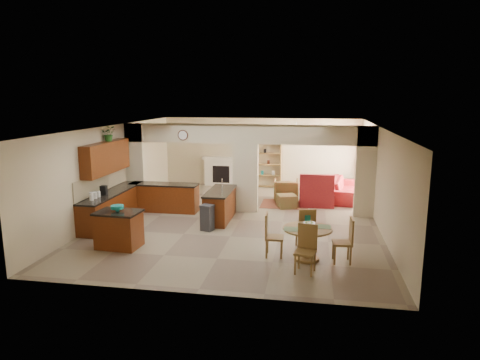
% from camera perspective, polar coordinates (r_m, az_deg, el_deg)
% --- Properties ---
extents(floor, '(10.00, 10.00, 0.00)m').
position_cam_1_polar(floor, '(12.98, 0.04, -5.31)').
color(floor, gray).
rests_on(floor, ground).
extents(ceiling, '(10.00, 10.00, 0.00)m').
position_cam_1_polar(ceiling, '(12.48, 0.04, 7.11)').
color(ceiling, white).
rests_on(ceiling, wall_back).
extents(wall_back, '(8.00, 0.00, 8.00)m').
position_cam_1_polar(wall_back, '(17.55, 2.76, 3.67)').
color(wall_back, beige).
rests_on(wall_back, floor).
extents(wall_front, '(8.00, 0.00, 8.00)m').
position_cam_1_polar(wall_front, '(7.90, -6.04, -5.67)').
color(wall_front, beige).
rests_on(wall_front, floor).
extents(wall_left, '(0.00, 10.00, 10.00)m').
position_cam_1_polar(wall_left, '(13.89, -16.47, 1.24)').
color(wall_left, beige).
rests_on(wall_left, floor).
extents(wall_right, '(0.00, 10.00, 10.00)m').
position_cam_1_polar(wall_right, '(12.64, 18.23, 0.19)').
color(wall_right, beige).
rests_on(wall_right, floor).
extents(partition_left_pier, '(0.60, 0.25, 2.80)m').
position_cam_1_polar(partition_left_pier, '(14.66, -13.71, 1.88)').
color(partition_left_pier, beige).
rests_on(partition_left_pier, floor).
extents(partition_center_pier, '(0.80, 0.25, 2.20)m').
position_cam_1_polar(partition_center_pier, '(13.68, 0.74, 0.28)').
color(partition_center_pier, beige).
rests_on(partition_center_pier, floor).
extents(partition_right_pier, '(0.60, 0.25, 2.80)m').
position_cam_1_polar(partition_right_pier, '(13.57, 16.37, 1.02)').
color(partition_right_pier, beige).
rests_on(partition_right_pier, floor).
extents(partition_header, '(8.00, 0.25, 0.60)m').
position_cam_1_polar(partition_header, '(13.49, 0.75, 6.13)').
color(partition_header, beige).
rests_on(partition_header, partition_center_pier).
extents(kitchen_counter, '(2.52, 3.29, 1.48)m').
position_cam_1_polar(kitchen_counter, '(13.55, -13.89, -2.91)').
color(kitchen_counter, '#421907').
rests_on(kitchen_counter, floor).
extents(upper_cabinets, '(0.35, 2.40, 0.90)m').
position_cam_1_polar(upper_cabinets, '(13.02, -17.41, 2.87)').
color(upper_cabinets, '#421907').
rests_on(upper_cabinets, wall_left).
extents(peninsula, '(0.70, 1.85, 0.91)m').
position_cam_1_polar(peninsula, '(12.87, -2.69, -3.37)').
color(peninsula, '#421907').
rests_on(peninsula, floor).
extents(wall_clock, '(0.34, 0.03, 0.34)m').
position_cam_1_polar(wall_clock, '(13.80, -7.62, 5.94)').
color(wall_clock, '#4B2619').
rests_on(wall_clock, partition_header).
extents(rug, '(1.60, 1.30, 0.01)m').
position_cam_1_polar(rug, '(14.87, 5.97, -3.22)').
color(rug, brown).
rests_on(rug, floor).
extents(fireplace, '(1.60, 0.35, 1.20)m').
position_cam_1_polar(fireplace, '(17.77, -2.45, 1.20)').
color(fireplace, white).
rests_on(fireplace, floor).
extents(shelving_unit, '(1.00, 0.32, 1.80)m').
position_cam_1_polar(shelving_unit, '(17.41, 3.82, 1.94)').
color(shelving_unit, olive).
rests_on(shelving_unit, floor).
extents(window_a, '(0.02, 0.90, 1.90)m').
position_cam_1_polar(window_a, '(14.91, 16.80, 1.10)').
color(window_a, white).
rests_on(window_a, wall_right).
extents(window_b, '(0.02, 0.90, 1.90)m').
position_cam_1_polar(window_b, '(16.57, 16.09, 2.11)').
color(window_b, white).
rests_on(window_b, wall_right).
extents(glazed_door, '(0.02, 0.70, 2.10)m').
position_cam_1_polar(glazed_door, '(15.76, 16.40, 1.09)').
color(glazed_door, white).
rests_on(glazed_door, wall_right).
extents(drape_a_left, '(0.10, 0.28, 2.30)m').
position_cam_1_polar(drape_a_left, '(14.32, 16.92, 0.69)').
color(drape_a_left, '#401D19').
rests_on(drape_a_left, wall_right).
extents(drape_a_right, '(0.10, 0.28, 2.30)m').
position_cam_1_polar(drape_a_right, '(15.49, 16.38, 1.48)').
color(drape_a_right, '#401D19').
rests_on(drape_a_right, wall_right).
extents(drape_b_left, '(0.10, 0.28, 2.30)m').
position_cam_1_polar(drape_b_left, '(15.98, 16.18, 1.78)').
color(drape_b_left, '#401D19').
rests_on(drape_b_left, wall_right).
extents(drape_b_right, '(0.10, 0.28, 2.30)m').
position_cam_1_polar(drape_b_right, '(17.16, 15.75, 2.42)').
color(drape_b_right, '#401D19').
rests_on(drape_b_right, wall_right).
extents(ceiling_fan, '(1.00, 1.00, 0.10)m').
position_cam_1_polar(ceiling_fan, '(15.33, 7.51, 6.87)').
color(ceiling_fan, white).
rests_on(ceiling_fan, ceiling).
extents(kitchen_island, '(1.10, 0.82, 0.91)m').
position_cam_1_polar(kitchen_island, '(10.98, -15.84, -6.33)').
color(kitchen_island, '#421907').
rests_on(kitchen_island, floor).
extents(teal_bowl, '(0.31, 0.31, 0.15)m').
position_cam_1_polar(teal_bowl, '(10.86, -16.04, -3.64)').
color(teal_bowl, '#138682').
rests_on(teal_bowl, kitchen_island).
extents(trash_can, '(0.38, 0.35, 0.67)m').
position_cam_1_polar(trash_can, '(11.92, -4.40, -5.17)').
color(trash_can, '#2E2E30').
rests_on(trash_can, floor).
extents(dining_table, '(1.11, 1.11, 0.76)m').
position_cam_1_polar(dining_table, '(9.88, 8.94, -7.74)').
color(dining_table, olive).
rests_on(dining_table, floor).
extents(fruit_bowl, '(0.27, 0.27, 0.14)m').
position_cam_1_polar(fruit_bowl, '(9.79, 9.21, -5.92)').
color(fruit_bowl, '#5DA022').
rests_on(fruit_bowl, dining_table).
extents(sofa, '(2.64, 1.34, 0.74)m').
position_cam_1_polar(sofa, '(15.95, 13.82, -1.16)').
color(sofa, maroon).
rests_on(sofa, floor).
extents(chaise, '(1.17, 0.97, 0.45)m').
position_cam_1_polar(chaise, '(14.86, 10.12, -2.46)').
color(chaise, maroon).
rests_on(chaise, floor).
extents(armchair, '(0.90, 0.92, 0.79)m').
position_cam_1_polar(armchair, '(15.24, 6.17, -1.37)').
color(armchair, maroon).
rests_on(armchair, floor).
extents(ottoman, '(0.75, 0.75, 0.43)m').
position_cam_1_polar(ottoman, '(14.42, 6.24, -2.82)').
color(ottoman, maroon).
rests_on(ottoman, floor).
extents(plant, '(0.50, 0.48, 0.44)m').
position_cam_1_polar(plant, '(13.17, -17.08, 5.93)').
color(plant, '#184B14').
rests_on(plant, upper_cabinets).
extents(chair_north, '(0.51, 0.51, 1.02)m').
position_cam_1_polar(chair_north, '(10.54, 8.79, -6.22)').
color(chair_north, olive).
rests_on(chair_north, floor).
extents(chair_east, '(0.45, 0.45, 1.02)m').
position_cam_1_polar(chair_east, '(9.90, 13.98, -7.60)').
color(chair_east, olive).
rests_on(chair_east, floor).
extents(chair_south, '(0.49, 0.49, 1.02)m').
position_cam_1_polar(chair_south, '(9.24, 8.83, -8.76)').
color(chair_south, olive).
rests_on(chair_south, floor).
extents(chair_west, '(0.44, 0.43, 1.02)m').
position_cam_1_polar(chair_west, '(10.01, 4.14, -7.08)').
color(chair_west, olive).
rests_on(chair_west, floor).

